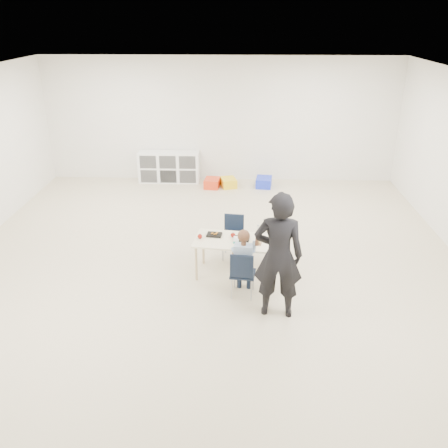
{
  "coord_description": "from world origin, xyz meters",
  "views": [
    {
      "loc": [
        0.45,
        -6.26,
        3.64
      ],
      "look_at": [
        0.23,
        -0.04,
        0.85
      ],
      "focal_mm": 38.0,
      "sensor_mm": 36.0,
      "label": 1
    }
  ],
  "objects_px": {
    "table": "(237,257)",
    "child": "(243,260)",
    "adult": "(278,256)",
    "chair_near": "(243,273)",
    "cubby_shelf": "(169,167)"
  },
  "relations": [
    {
      "from": "table",
      "to": "cubby_shelf",
      "type": "xyz_separation_m",
      "value": [
        -1.63,
        4.29,
        0.06
      ]
    },
    {
      "from": "table",
      "to": "child",
      "type": "bearing_deg",
      "value": -74.37
    },
    {
      "from": "table",
      "to": "chair_near",
      "type": "xyz_separation_m",
      "value": [
        0.08,
        -0.55,
        0.05
      ]
    },
    {
      "from": "child",
      "to": "cubby_shelf",
      "type": "distance_m",
      "value": 5.14
    },
    {
      "from": "table",
      "to": "chair_near",
      "type": "bearing_deg",
      "value": -74.37
    },
    {
      "from": "adult",
      "to": "child",
      "type": "bearing_deg",
      "value": -40.5
    },
    {
      "from": "chair_near",
      "to": "cubby_shelf",
      "type": "height_order",
      "value": "cubby_shelf"
    },
    {
      "from": "table",
      "to": "child",
      "type": "height_order",
      "value": "child"
    },
    {
      "from": "child",
      "to": "adult",
      "type": "xyz_separation_m",
      "value": [
        0.43,
        -0.44,
        0.3
      ]
    },
    {
      "from": "child",
      "to": "adult",
      "type": "height_order",
      "value": "adult"
    },
    {
      "from": "child",
      "to": "adult",
      "type": "bearing_deg",
      "value": -37.86
    },
    {
      "from": "chair_near",
      "to": "cubby_shelf",
      "type": "xyz_separation_m",
      "value": [
        -1.71,
        4.84,
        0.0
      ]
    },
    {
      "from": "cubby_shelf",
      "to": "table",
      "type": "bearing_deg",
      "value": -69.22
    },
    {
      "from": "table",
      "to": "cubby_shelf",
      "type": "bearing_deg",
      "value": 118.12
    },
    {
      "from": "chair_near",
      "to": "adult",
      "type": "height_order",
      "value": "adult"
    }
  ]
}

